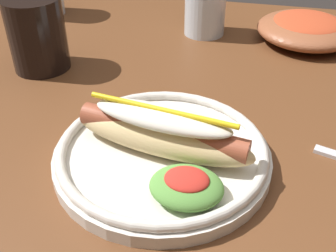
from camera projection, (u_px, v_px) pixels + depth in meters
The scene contains 5 objects.
dining_table at pixel (180, 185), 0.56m from camera, with size 1.37×1.03×0.74m.
hot_dog_plate at pixel (163, 149), 0.46m from camera, with size 0.25×0.25×0.08m.
soda_cup at pixel (37, 34), 0.63m from camera, with size 0.09×0.09×0.11m, color black.
water_cup at pixel (205, 5), 0.74m from camera, with size 0.07×0.07×0.11m, color silver.
side_bowl at pixel (306, 28), 0.73m from camera, with size 0.17×0.17×0.05m.
Camera 1 is at (0.08, -0.40, 1.05)m, focal length 43.72 mm.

